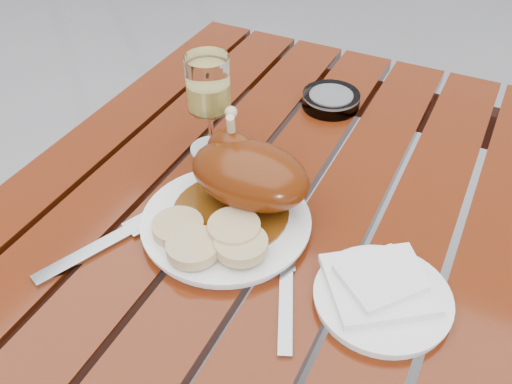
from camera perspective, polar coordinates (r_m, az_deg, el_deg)
table at (r=1.15m, az=-0.63°, el=-16.58°), size 0.80×1.20×0.75m
dinner_plate at (r=0.85m, az=-3.00°, el=-3.10°), size 0.33×0.33×0.02m
roast_duck at (r=0.84m, az=-0.95°, el=1.94°), size 0.19×0.19×0.13m
bread_dumplings at (r=0.80m, az=-4.50°, el=-4.47°), size 0.18×0.12×0.03m
wine_glass at (r=0.95m, az=-4.67°, el=8.54°), size 0.10×0.10×0.18m
side_plate at (r=0.77m, az=12.52°, el=-10.36°), size 0.19×0.19×0.01m
napkin at (r=0.77m, az=12.15°, el=-9.00°), size 0.18×0.17×0.01m
ashtray at (r=1.12m, az=7.49°, el=9.11°), size 0.13×0.13×0.03m
fork at (r=0.85m, az=-15.93°, el=-5.59°), size 0.09×0.18×0.01m
knife at (r=0.76m, az=3.00°, el=-10.31°), size 0.09×0.18×0.01m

